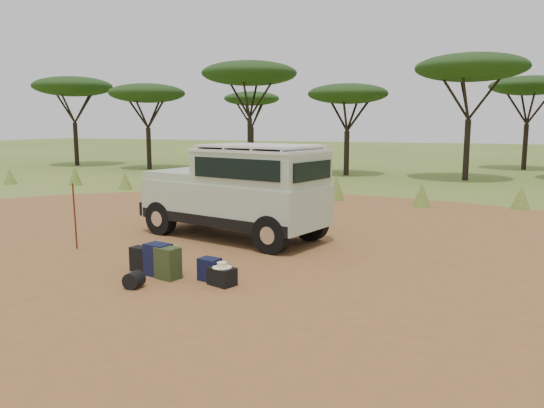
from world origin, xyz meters
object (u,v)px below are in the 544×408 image
at_px(backpack_black, 141,259).
at_px(duffel_navy, 210,269).
at_px(hard_case, 222,277).
at_px(walking_staff, 75,217).
at_px(backpack_olive, 168,263).
at_px(safari_vehicle, 239,193).
at_px(backpack_navy, 158,260).

height_order(backpack_black, duffel_navy, backpack_black).
bearing_deg(hard_case, walking_staff, -176.03).
bearing_deg(backpack_black, backpack_olive, -11.15).
relative_size(safari_vehicle, backpack_navy, 8.34).
bearing_deg(walking_staff, backpack_olive, -59.09).
bearing_deg(duffel_navy, walking_staff, 177.95).
distance_m(walking_staff, backpack_navy, 2.94).
bearing_deg(backpack_black, walking_staff, 166.15).
bearing_deg(hard_case, backpack_black, -168.44).
relative_size(backpack_black, hard_case, 1.05).
relative_size(backpack_navy, backpack_olive, 1.03).
height_order(duffel_navy, hard_case, duffel_navy).
xyz_separation_m(walking_staff, hard_case, (4.07, -1.06, -0.59)).
height_order(walking_staff, hard_case, walking_staff).
distance_m(backpack_navy, duffel_navy, 1.01).
height_order(safari_vehicle, backpack_black, safari_vehicle).
bearing_deg(backpack_olive, backpack_navy, 171.68).
xyz_separation_m(safari_vehicle, backpack_black, (-0.45, -3.28, -0.85)).
relative_size(backpack_olive, duffel_navy, 1.42).
xyz_separation_m(safari_vehicle, duffel_navy, (1.02, -3.33, -0.88)).
bearing_deg(duffel_navy, backpack_black, -170.72).
height_order(backpack_navy, backpack_olive, backpack_navy).
bearing_deg(walking_staff, duffel_navy, -52.86).
height_order(walking_staff, backpack_olive, walking_staff).
xyz_separation_m(walking_staff, duffel_navy, (3.74, -0.89, -0.54)).
distance_m(safari_vehicle, hard_case, 3.86).
bearing_deg(backpack_black, hard_case, -0.55).
xyz_separation_m(backpack_olive, hard_case, (1.06, 0.02, -0.13)).
bearing_deg(backpack_olive, hard_case, 14.60).
relative_size(walking_staff, duffel_navy, 3.76).
xyz_separation_m(walking_staff, backpack_black, (2.27, -0.84, -0.51)).
bearing_deg(backpack_black, duffel_navy, 4.37).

